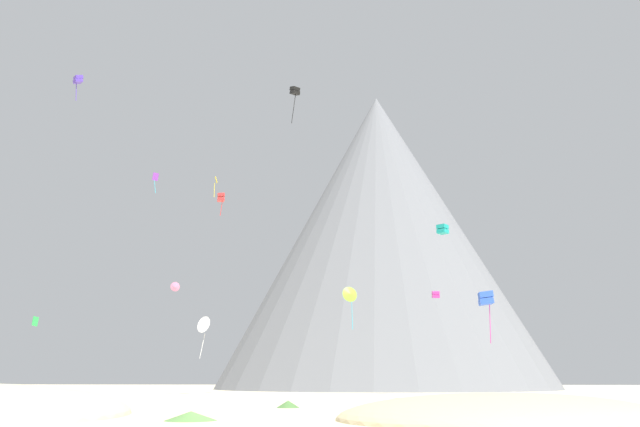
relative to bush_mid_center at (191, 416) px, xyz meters
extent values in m
plane|color=beige|center=(1.49, 0.95, -0.23)|extent=(400.00, 400.00, 0.00)
ellipsoid|color=#C6B284|center=(16.23, 2.77, -0.23)|extent=(23.91, 22.88, 2.71)
cone|color=#568442|center=(0.00, 0.00, 0.00)|extent=(3.33, 3.33, 0.46)
cone|color=#477238|center=(2.91, 14.59, 0.03)|extent=(2.12, 2.12, 0.53)
cone|color=#477238|center=(-12.79, 13.21, 0.04)|extent=(1.15, 1.15, 0.54)
cone|color=#568442|center=(17.74, 22.86, 0.22)|extent=(2.17, 2.17, 0.90)
cone|color=slate|center=(10.82, 103.28, 34.10)|extent=(82.36, 82.36, 68.66)
cone|color=slate|center=(8.76, 103.36, 15.42)|extent=(34.00, 34.00, 31.30)
cone|color=slate|center=(2.44, 100.12, 19.84)|extent=(48.98, 48.98, 40.14)
cube|color=#D1339E|center=(15.95, 32.96, 10.32)|extent=(0.79, 0.84, 0.48)
cube|color=#D1339E|center=(15.95, 32.96, 10.69)|extent=(0.79, 0.84, 0.48)
cone|color=#8CD133|center=(5.90, 54.18, 13.58)|extent=(2.28, 1.55, 2.23)
cylinder|color=#33BCDB|center=(6.17, 54.18, 10.52)|extent=(0.14, 0.28, 3.90)
cube|color=teal|center=(18.93, 49.22, 21.30)|extent=(1.75, 1.75, 0.58)
cube|color=teal|center=(18.93, 49.22, 21.95)|extent=(1.75, 1.75, 0.58)
cube|color=green|center=(-21.38, 20.89, 6.90)|extent=(0.29, 0.63, 0.90)
cube|color=purple|center=(-25.44, 57.16, 33.39)|extent=(0.96, 1.03, 1.24)
cylinder|color=#33BCDB|center=(-25.42, 57.16, 31.68)|extent=(0.40, 0.23, 2.14)
cube|color=black|center=(-0.98, 43.76, 40.40)|extent=(1.57, 1.58, 0.78)
cube|color=black|center=(-0.98, 43.76, 40.98)|extent=(1.57, 1.58, 0.78)
cylinder|color=black|center=(-1.13, 43.76, 37.98)|extent=(0.60, 0.18, 4.33)
cube|color=red|center=(-11.43, 45.95, 25.75)|extent=(1.23, 1.20, 0.53)
cube|color=red|center=(-11.43, 45.95, 26.39)|extent=(1.23, 1.20, 0.53)
cylinder|color=red|center=(-11.31, 45.95, 24.49)|extent=(0.29, 0.10, 2.09)
cone|color=white|center=(-14.80, 52.57, 9.26)|extent=(2.47, 1.81, 2.36)
cylinder|color=white|center=(-14.92, 52.57, 6.33)|extent=(0.56, 0.45, 3.47)
cube|color=yellow|center=(-15.75, 58.47, 32.98)|extent=(0.53, 0.71, 1.08)
cylinder|color=yellow|center=(-15.98, 58.47, 31.25)|extent=(0.13, 0.16, 2.37)
cone|color=pink|center=(-22.29, 60.84, 16.02)|extent=(1.53, 0.64, 1.49)
cube|color=blue|center=(21.03, 32.27, 9.62)|extent=(1.46, 1.40, 0.78)
cube|color=blue|center=(21.03, 32.27, 10.30)|extent=(1.46, 1.40, 0.78)
cylinder|color=#D1339E|center=(21.27, 32.27, 7.32)|extent=(0.26, 0.19, 3.98)
cube|color=#5138B2|center=(-24.56, 28.88, 35.49)|extent=(1.27, 1.27, 0.66)
cube|color=#5138B2|center=(-24.56, 28.88, 35.93)|extent=(1.27, 1.27, 0.66)
cylinder|color=#5138B2|center=(-24.62, 28.88, 34.14)|extent=(0.31, 0.12, 2.32)
camera|label=1|loc=(9.64, -31.63, 1.83)|focal=33.64mm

